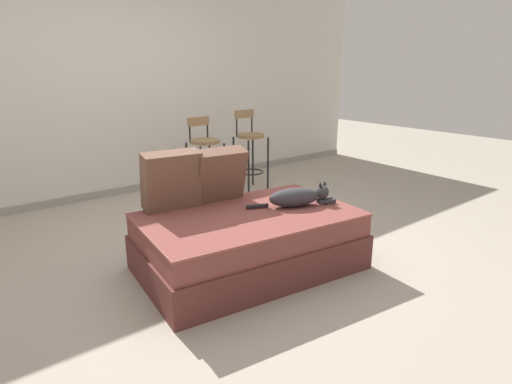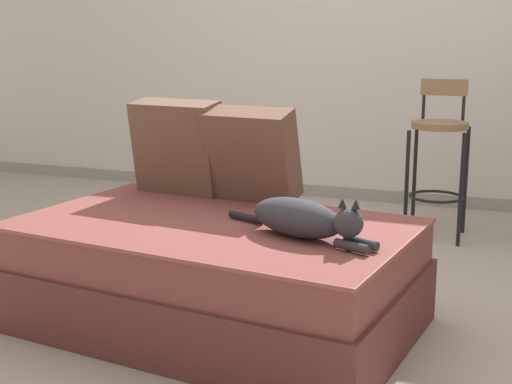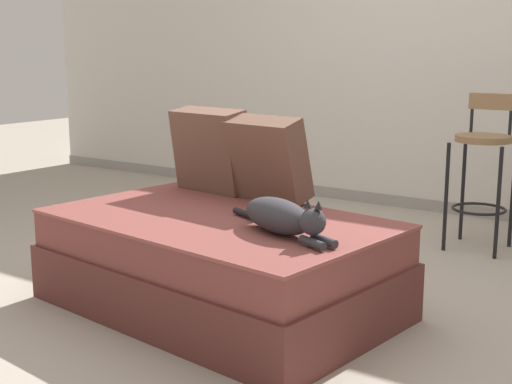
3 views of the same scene
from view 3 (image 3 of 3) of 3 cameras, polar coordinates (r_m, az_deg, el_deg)
name	(u,v)px [view 3 (image 3 of 3)]	position (r m, az deg, el deg)	size (l,w,h in m)	color
ground_plane	(264,286)	(3.83, 0.67, -7.51)	(16.00, 16.00, 0.00)	#A89E8E
wall_back_panel	(430,40)	(5.63, 13.74, 11.73)	(8.00, 0.10, 2.60)	silver
wall_baseboard_trim	(419,204)	(5.71, 12.94, -0.94)	(8.00, 0.02, 0.09)	gray
couch	(219,262)	(3.45, -3.01, -5.63)	(1.76, 1.22, 0.46)	brown
throw_pillow_corner	(211,150)	(3.94, -3.63, 3.37)	(0.47, 0.27, 0.46)	brown
throw_pillow_middle	(268,159)	(3.67, 0.93, 2.66)	(0.45, 0.31, 0.45)	brown
cat	(282,217)	(3.06, 2.09, -2.00)	(0.70, 0.36, 0.19)	#333338
bar_stool_near_window	(483,160)	(4.62, 17.68, 2.45)	(0.34, 0.34, 0.97)	black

